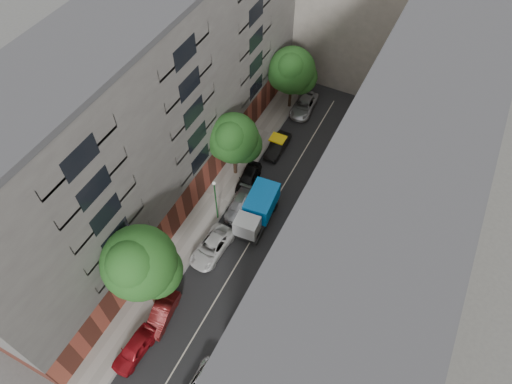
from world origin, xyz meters
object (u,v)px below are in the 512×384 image
Objects in this scene: car_left_3 at (239,205)px; car_right_1 at (245,320)px; car_left_0 at (134,349)px; car_right_3 at (304,215)px; tarp_truck at (258,209)px; pedestrian at (345,191)px; lamp_post at (215,196)px; car_left_5 at (278,146)px; car_left_1 at (162,313)px; tree_far at (292,72)px; tree_near at (140,265)px; car_left_2 at (212,247)px; car_left_4 at (249,177)px; car_right_2 at (287,247)px; car_left_6 at (304,105)px; tree_mid at (234,140)px.

car_right_1 reaches higher than car_left_3.
car_left_0 is 0.95× the size of car_left_3.
car_left_3 is 1.04× the size of car_right_3.
tarp_truck is 9.43m from pedestrian.
car_left_5 is at bearing 82.89° from lamp_post.
tree_far is (-1.19, 29.66, 4.57)m from car_left_1.
car_right_1 is 0.50× the size of tree_near.
car_left_2 is at bearing 76.25° from tree_near.
tarp_truck is at bearing -58.61° from car_left_4.
car_left_5 reaches higher than car_left_3.
car_left_4 is at bearing 97.81° from car_left_2.
car_left_5 is (0.52, 22.40, -0.00)m from car_left_1.
car_left_1 is 0.43× the size of tree_near.
car_left_5 is 9.55m from pedestrian.
car_left_1 is 0.96× the size of car_left_3.
car_left_3 is 1.18× the size of car_right_2.
car_left_0 is 19.94m from car_right_3.
car_left_0 is at bearing -92.44° from car_left_5.
car_left_2 is at bearing -94.78° from car_left_3.
car_right_1 is at bearing -36.03° from car_left_2.
car_left_2 is at bearing -117.33° from tarp_truck.
pedestrian is at bearing -53.53° from car_left_6.
car_left_1 is at bearing 89.07° from car_left_0.
car_right_1 is 1.16× the size of car_right_3.
car_right_3 is at bearing 26.08° from lamp_post.
tarp_truck is 16.85m from car_left_0.
car_left_6 is at bearing 81.43° from car_left_1.
pedestrian reaches higher than car_right_2.
tarp_truck is 7.34m from tree_mid.
car_left_4 is at bearing 122.89° from tarp_truck.
tarp_truck is 1.24× the size of car_right_1.
car_left_4 is 13.67m from tree_far.
car_left_0 is at bearing -91.19° from car_left_2.
car_left_2 is (-2.20, -5.36, -0.84)m from tarp_truck.
car_left_5 is at bearing 108.37° from car_right_1.
car_left_2 is 0.66× the size of tree_far.
car_left_5 is at bearing -42.54° from pedestrian.
tree_near is at bearing 35.93° from pedestrian.
tree_near reaches higher than car_right_1.
tree_far reaches higher than car_left_5.
car_right_1 is at bearing 13.60° from car_left_1.
tree_far is (0.85, 12.51, 0.03)m from tree_mid.
tree_mid is at bearing 133.58° from tarp_truck.
car_left_3 reaches higher than car_right_2.
car_right_2 is at bearing -85.47° from car_right_3.
tarp_truck is 0.79× the size of tree_far.
car_right_1 is 0.91× the size of lamp_post.
tree_far reaches higher than tarp_truck.
car_right_1 is 10.33m from tree_near.
car_right_3 is 10.26m from tree_mid.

